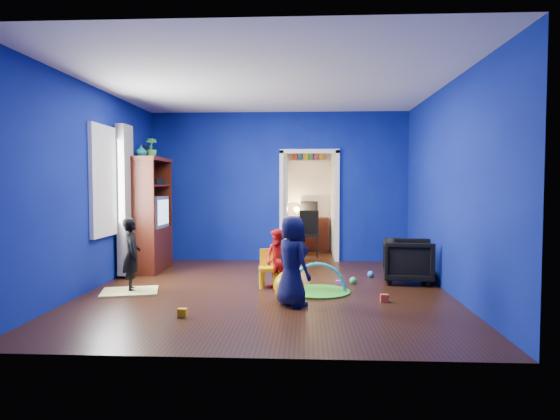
# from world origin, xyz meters

# --- Properties ---
(floor) EXTENTS (5.00, 5.50, 0.01)m
(floor) POSITION_xyz_m (0.00, 0.00, 0.00)
(floor) COLOR black
(floor) RESTS_ON ground
(ceiling) EXTENTS (5.00, 5.50, 0.01)m
(ceiling) POSITION_xyz_m (0.00, 0.00, 2.90)
(ceiling) COLOR white
(ceiling) RESTS_ON wall_back
(wall_back) EXTENTS (5.00, 0.02, 2.90)m
(wall_back) POSITION_xyz_m (0.00, 2.75, 1.45)
(wall_back) COLOR navy
(wall_back) RESTS_ON floor
(wall_front) EXTENTS (5.00, 0.02, 2.90)m
(wall_front) POSITION_xyz_m (0.00, -2.75, 1.45)
(wall_front) COLOR navy
(wall_front) RESTS_ON floor
(wall_left) EXTENTS (0.02, 5.50, 2.90)m
(wall_left) POSITION_xyz_m (-2.50, 0.00, 1.45)
(wall_left) COLOR navy
(wall_left) RESTS_ON floor
(wall_right) EXTENTS (0.02, 5.50, 2.90)m
(wall_right) POSITION_xyz_m (2.50, 0.00, 1.45)
(wall_right) COLOR navy
(wall_right) RESTS_ON floor
(alcove) EXTENTS (1.00, 1.75, 2.50)m
(alcove) POSITION_xyz_m (0.60, 3.62, 1.25)
(alcove) COLOR silver
(alcove) RESTS_ON floor
(armchair) EXTENTS (0.81, 0.80, 0.67)m
(armchair) POSITION_xyz_m (2.10, 0.68, 0.33)
(armchair) COLOR black
(armchair) RESTS_ON floor
(child_black) EXTENTS (0.37, 0.44, 1.04)m
(child_black) POSITION_xyz_m (-1.90, -0.16, 0.52)
(child_black) COLOR black
(child_black) RESTS_ON floor
(child_navy) EXTENTS (0.61, 0.65, 1.12)m
(child_navy) POSITION_xyz_m (0.37, -0.88, 0.56)
(child_navy) COLOR #10153C
(child_navy) RESTS_ON floor
(toddler_red) EXTENTS (0.53, 0.51, 0.87)m
(toddler_red) POSITION_xyz_m (0.15, 0.02, 0.43)
(toddler_red) COLOR #AF1216
(toddler_red) RESTS_ON floor
(vase) EXTENTS (0.19, 0.19, 0.19)m
(vase) POSITION_xyz_m (-2.20, 1.22, 2.06)
(vase) COLOR #0D626F
(vase) RESTS_ON tv_armoire
(potted_plant) EXTENTS (0.27, 0.27, 0.37)m
(potted_plant) POSITION_xyz_m (-2.20, 1.74, 2.14)
(potted_plant) COLOR green
(potted_plant) RESTS_ON tv_armoire
(tv_armoire) EXTENTS (0.58, 1.14, 1.96)m
(tv_armoire) POSITION_xyz_m (-2.20, 1.52, 0.98)
(tv_armoire) COLOR #3A0D09
(tv_armoire) RESTS_ON floor
(crt_tv) EXTENTS (0.46, 0.70, 0.54)m
(crt_tv) POSITION_xyz_m (-2.16, 1.52, 1.02)
(crt_tv) COLOR silver
(crt_tv) RESTS_ON tv_armoire
(yellow_blanket) EXTENTS (0.88, 0.77, 0.03)m
(yellow_blanket) POSITION_xyz_m (-1.90, -0.26, 0.01)
(yellow_blanket) COLOR #F2E07A
(yellow_blanket) RESTS_ON floor
(hopper_ball) EXTENTS (0.39, 0.39, 0.39)m
(hopper_ball) POSITION_xyz_m (0.32, -0.63, 0.20)
(hopper_ball) COLOR yellow
(hopper_ball) RESTS_ON floor
(kid_chair) EXTENTS (0.32, 0.32, 0.50)m
(kid_chair) POSITION_xyz_m (-0.00, 0.22, 0.25)
(kid_chair) COLOR yellow
(kid_chair) RESTS_ON floor
(play_mat) EXTENTS (0.90, 0.90, 0.02)m
(play_mat) POSITION_xyz_m (0.70, -0.09, 0.01)
(play_mat) COLOR #379622
(play_mat) RESTS_ON floor
(toy_arch) EXTENTS (0.80, 0.06, 0.80)m
(toy_arch) POSITION_xyz_m (0.70, -0.09, 0.02)
(toy_arch) COLOR #3F8CD8
(toy_arch) RESTS_ON floor
(window_left) EXTENTS (0.03, 0.95, 1.55)m
(window_left) POSITION_xyz_m (-2.48, 0.35, 1.55)
(window_left) COLOR white
(window_left) RESTS_ON wall_left
(curtain) EXTENTS (0.14, 0.42, 2.40)m
(curtain) POSITION_xyz_m (-2.37, 0.90, 1.25)
(curtain) COLOR slate
(curtain) RESTS_ON floor
(doorway) EXTENTS (1.16, 0.10, 2.10)m
(doorway) POSITION_xyz_m (0.60, 2.75, 1.05)
(doorway) COLOR white
(doorway) RESTS_ON floor
(study_desk) EXTENTS (0.88, 0.44, 0.75)m
(study_desk) POSITION_xyz_m (0.60, 4.26, 0.38)
(study_desk) COLOR #3D140A
(study_desk) RESTS_ON floor
(desk_monitor) EXTENTS (0.40, 0.05, 0.32)m
(desk_monitor) POSITION_xyz_m (0.60, 4.38, 0.95)
(desk_monitor) COLOR black
(desk_monitor) RESTS_ON study_desk
(desk_lamp) EXTENTS (0.14, 0.14, 0.14)m
(desk_lamp) POSITION_xyz_m (0.32, 4.32, 0.93)
(desk_lamp) COLOR #FFD88C
(desk_lamp) RESTS_ON study_desk
(folding_chair) EXTENTS (0.40, 0.40, 0.92)m
(folding_chair) POSITION_xyz_m (0.60, 3.30, 0.46)
(folding_chair) COLOR black
(folding_chair) RESTS_ON floor
(book_shelf) EXTENTS (0.88, 0.24, 0.04)m
(book_shelf) POSITION_xyz_m (0.60, 4.37, 2.02)
(book_shelf) COLOR white
(book_shelf) RESTS_ON study_desk
(toy_0) EXTENTS (0.10, 0.08, 0.10)m
(toy_0) POSITION_xyz_m (1.54, -0.62, 0.05)
(toy_0) COLOR #EE4D27
(toy_0) RESTS_ON floor
(toy_1) EXTENTS (0.11, 0.11, 0.11)m
(toy_1) POSITION_xyz_m (1.58, 1.08, 0.06)
(toy_1) COLOR blue
(toy_1) RESTS_ON floor
(toy_2) EXTENTS (0.10, 0.08, 0.10)m
(toy_2) POSITION_xyz_m (-0.86, -1.47, 0.05)
(toy_2) COLOR #F2A20C
(toy_2) RESTS_ON floor
(toy_3) EXTENTS (0.11, 0.11, 0.11)m
(toy_3) POSITION_xyz_m (1.25, 0.52, 0.06)
(toy_3) COLOR #33B55F
(toy_3) RESTS_ON floor
(toy_4) EXTENTS (0.10, 0.08, 0.10)m
(toy_4) POSITION_xyz_m (1.03, 0.28, 0.05)
(toy_4) COLOR #D34FC4
(toy_4) RESTS_ON floor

